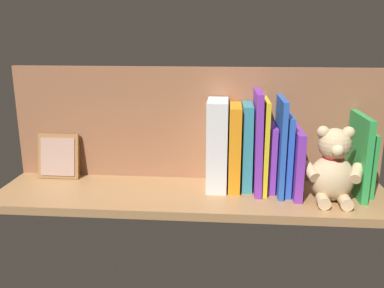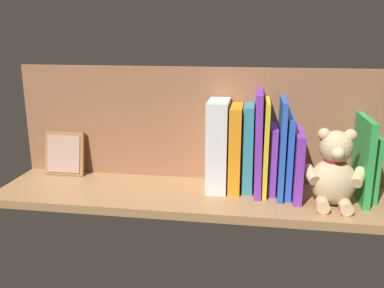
% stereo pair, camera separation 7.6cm
% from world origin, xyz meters
% --- Properties ---
extents(ground_plane, '(1.05, 0.28, 0.02)m').
position_xyz_m(ground_plane, '(0.00, 0.00, -0.01)').
color(ground_plane, '#A87A4C').
extents(shelf_back_panel, '(1.05, 0.02, 0.32)m').
position_xyz_m(shelf_back_panel, '(0.00, -0.12, 0.16)').
color(shelf_back_panel, '#996242').
rests_on(shelf_back_panel, ground_plane).
extents(book_0, '(0.02, 0.13, 0.17)m').
position_xyz_m(book_0, '(-0.46, -0.04, 0.08)').
color(book_0, green).
rests_on(book_0, ground_plane).
extents(book_1, '(0.02, 0.16, 0.21)m').
position_xyz_m(book_1, '(-0.43, -0.02, 0.11)').
color(book_1, green).
rests_on(book_1, ground_plane).
extents(teddy_bear, '(0.16, 0.13, 0.19)m').
position_xyz_m(teddy_bear, '(-0.36, 0.03, 0.09)').
color(teddy_bear, '#D1B284').
rests_on(teddy_bear, ground_plane).
extents(book_2, '(0.02, 0.17, 0.18)m').
position_xyz_m(book_2, '(-0.27, -0.02, 0.09)').
color(book_2, purple).
rests_on(book_2, ground_plane).
extents(book_3, '(0.02, 0.14, 0.21)m').
position_xyz_m(book_3, '(-0.25, -0.03, 0.11)').
color(book_3, blue).
rests_on(book_3, ground_plane).
extents(book_4, '(0.01, 0.15, 0.25)m').
position_xyz_m(book_4, '(-0.23, -0.03, 0.13)').
color(book_4, blue).
rests_on(book_4, ground_plane).
extents(book_5, '(0.02, 0.12, 0.18)m').
position_xyz_m(book_5, '(-0.21, -0.04, 0.09)').
color(book_5, purple).
rests_on(book_5, ground_plane).
extents(book_6, '(0.01, 0.14, 0.25)m').
position_xyz_m(book_6, '(-0.19, -0.04, 0.12)').
color(book_6, yellow).
rests_on(book_6, ground_plane).
extents(book_7, '(0.02, 0.14, 0.27)m').
position_xyz_m(book_7, '(-0.17, -0.03, 0.13)').
color(book_7, purple).
rests_on(book_7, ground_plane).
extents(book_8, '(0.03, 0.11, 0.23)m').
position_xyz_m(book_8, '(-0.15, -0.05, 0.12)').
color(book_8, teal).
rests_on(book_8, ground_plane).
extents(book_9, '(0.03, 0.12, 0.23)m').
position_xyz_m(book_9, '(-0.11, -0.04, 0.12)').
color(book_9, orange).
rests_on(book_9, ground_plane).
extents(dictionary_thick_white, '(0.05, 0.13, 0.24)m').
position_xyz_m(dictionary_thick_white, '(-0.07, -0.04, 0.12)').
color(dictionary_thick_white, white).
rests_on(dictionary_thick_white, ground_plane).
extents(picture_frame_leaning, '(0.12, 0.04, 0.13)m').
position_xyz_m(picture_frame_leaning, '(0.40, -0.08, 0.06)').
color(picture_frame_leaning, '#9E6B3D').
rests_on(picture_frame_leaning, ground_plane).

